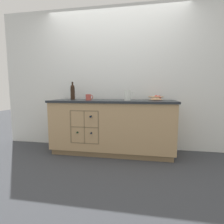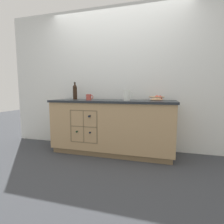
% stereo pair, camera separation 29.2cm
% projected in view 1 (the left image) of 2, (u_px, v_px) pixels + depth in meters
% --- Properties ---
extents(ground_plane, '(14.00, 14.00, 0.00)m').
position_uv_depth(ground_plane, '(112.00, 152.00, 3.00)').
color(ground_plane, '#383A3F').
extents(back_wall, '(4.42, 0.06, 2.55)m').
position_uv_depth(back_wall, '(115.00, 79.00, 3.20)').
color(back_wall, silver).
rests_on(back_wall, ground_plane).
extents(kitchen_island, '(2.06, 0.65, 0.90)m').
position_uv_depth(kitchen_island, '(112.00, 126.00, 2.95)').
color(kitchen_island, olive).
rests_on(kitchen_island, ground_plane).
extents(fruit_bowl, '(0.25, 0.25, 0.08)m').
position_uv_depth(fruit_bowl, '(156.00, 98.00, 2.89)').
color(fruit_bowl, tan).
rests_on(fruit_bowl, kitchen_island).
extents(white_pitcher, '(0.16, 0.11, 0.17)m').
position_uv_depth(white_pitcher, '(128.00, 95.00, 2.78)').
color(white_pitcher, silver).
rests_on(white_pitcher, kitchen_island).
extents(ceramic_mug, '(0.13, 0.09, 0.10)m').
position_uv_depth(ceramic_mug, '(89.00, 97.00, 2.88)').
color(ceramic_mug, '#B7473D').
rests_on(ceramic_mug, kitchen_island).
extents(standing_wine_bottle, '(0.08, 0.08, 0.31)m').
position_uv_depth(standing_wine_bottle, '(73.00, 92.00, 3.11)').
color(standing_wine_bottle, black).
rests_on(standing_wine_bottle, kitchen_island).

